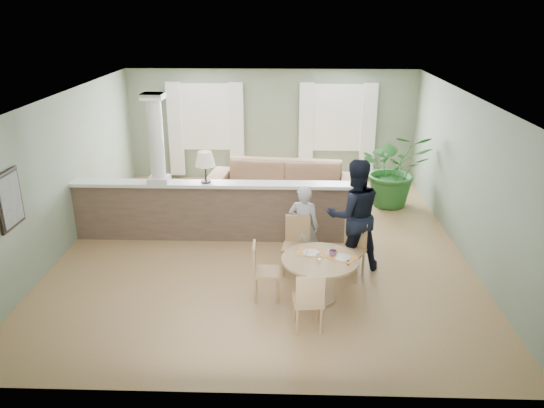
{
  "coord_description": "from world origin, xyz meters",
  "views": [
    {
      "loc": [
        0.44,
        -8.83,
        4.09
      ],
      "look_at": [
        0.18,
        -1.0,
        1.16
      ],
      "focal_mm": 35.0,
      "sensor_mm": 36.0,
      "label": 1
    }
  ],
  "objects_px": {
    "chair_side": "(262,269)",
    "dining_table": "(320,267)",
    "sofa": "(283,186)",
    "chair_far_man": "(352,247)",
    "child_person": "(303,226)",
    "chair_near": "(309,299)",
    "houseplant": "(394,169)",
    "chair_far_boy": "(297,242)",
    "man_person": "(354,215)"
  },
  "relations": [
    {
      "from": "dining_table",
      "to": "chair_side",
      "type": "xyz_separation_m",
      "value": [
        -0.85,
        0.03,
        -0.06
      ]
    },
    {
      "from": "chair_near",
      "to": "child_person",
      "type": "relative_size",
      "value": 0.62
    },
    {
      "from": "chair_far_man",
      "to": "chair_near",
      "type": "relative_size",
      "value": 1.02
    },
    {
      "from": "houseplant",
      "to": "dining_table",
      "type": "height_order",
      "value": "houseplant"
    },
    {
      "from": "sofa",
      "to": "child_person",
      "type": "height_order",
      "value": "child_person"
    },
    {
      "from": "sofa",
      "to": "chair_far_boy",
      "type": "height_order",
      "value": "sofa"
    },
    {
      "from": "chair_near",
      "to": "man_person",
      "type": "distance_m",
      "value": 2.09
    },
    {
      "from": "houseplant",
      "to": "chair_far_man",
      "type": "height_order",
      "value": "houseplant"
    },
    {
      "from": "chair_near",
      "to": "chair_far_boy",
      "type": "bearing_deg",
      "value": -91.48
    },
    {
      "from": "chair_side",
      "to": "child_person",
      "type": "relative_size",
      "value": 0.62
    },
    {
      "from": "chair_far_boy",
      "to": "man_person",
      "type": "distance_m",
      "value": 1.02
    },
    {
      "from": "chair_near",
      "to": "chair_side",
      "type": "distance_m",
      "value": 1.07
    },
    {
      "from": "child_person",
      "to": "chair_near",
      "type": "bearing_deg",
      "value": 102.44
    },
    {
      "from": "sofa",
      "to": "chair_far_man",
      "type": "relative_size",
      "value": 3.63
    },
    {
      "from": "chair_side",
      "to": "dining_table",
      "type": "bearing_deg",
      "value": -93.81
    },
    {
      "from": "chair_near",
      "to": "child_person",
      "type": "bearing_deg",
      "value": -95.32
    },
    {
      "from": "man_person",
      "to": "child_person",
      "type": "bearing_deg",
      "value": -14.43
    },
    {
      "from": "chair_far_boy",
      "to": "sofa",
      "type": "bearing_deg",
      "value": 103.6
    },
    {
      "from": "child_person",
      "to": "man_person",
      "type": "height_order",
      "value": "man_person"
    },
    {
      "from": "sofa",
      "to": "chair_side",
      "type": "distance_m",
      "value": 3.88
    },
    {
      "from": "houseplant",
      "to": "chair_far_man",
      "type": "bearing_deg",
      "value": -110.7
    },
    {
      "from": "chair_far_boy",
      "to": "chair_near",
      "type": "height_order",
      "value": "chair_far_boy"
    },
    {
      "from": "sofa",
      "to": "child_person",
      "type": "distance_m",
      "value": 2.81
    },
    {
      "from": "dining_table",
      "to": "chair_near",
      "type": "bearing_deg",
      "value": -103.47
    },
    {
      "from": "chair_far_man",
      "to": "child_person",
      "type": "bearing_deg",
      "value": -173.76
    },
    {
      "from": "sofa",
      "to": "houseplant",
      "type": "bearing_deg",
      "value": 10.39
    },
    {
      "from": "houseplant",
      "to": "chair_side",
      "type": "distance_m",
      "value": 4.84
    },
    {
      "from": "houseplant",
      "to": "chair_far_man",
      "type": "relative_size",
      "value": 1.84
    },
    {
      "from": "chair_far_man",
      "to": "chair_far_boy",
      "type": "bearing_deg",
      "value": -158.44
    },
    {
      "from": "dining_table",
      "to": "chair_near",
      "type": "relative_size",
      "value": 1.29
    },
    {
      "from": "dining_table",
      "to": "child_person",
      "type": "relative_size",
      "value": 0.8
    },
    {
      "from": "chair_side",
      "to": "houseplant",
      "type": "bearing_deg",
      "value": -34.82
    },
    {
      "from": "chair_near",
      "to": "chair_far_man",
      "type": "bearing_deg",
      "value": -121.08
    },
    {
      "from": "houseplant",
      "to": "child_person",
      "type": "xyz_separation_m",
      "value": [
        -2.01,
        -2.94,
        -0.12
      ]
    },
    {
      "from": "child_person",
      "to": "chair_side",
      "type": "bearing_deg",
      "value": 71.61
    },
    {
      "from": "sofa",
      "to": "dining_table",
      "type": "distance_m",
      "value": 3.95
    },
    {
      "from": "chair_far_man",
      "to": "houseplant",
      "type": "bearing_deg",
      "value": 97.95
    },
    {
      "from": "houseplant",
      "to": "chair_near",
      "type": "relative_size",
      "value": 1.88
    },
    {
      "from": "man_person",
      "to": "sofa",
      "type": "bearing_deg",
      "value": -78.15
    },
    {
      "from": "child_person",
      "to": "chair_far_man",
      "type": "bearing_deg",
      "value": 169.11
    },
    {
      "from": "dining_table",
      "to": "chair_far_boy",
      "type": "height_order",
      "value": "chair_far_boy"
    },
    {
      "from": "chair_far_boy",
      "to": "man_person",
      "type": "height_order",
      "value": "man_person"
    },
    {
      "from": "chair_far_man",
      "to": "chair_side",
      "type": "distance_m",
      "value": 1.61
    },
    {
      "from": "houseplant",
      "to": "chair_far_boy",
      "type": "bearing_deg",
      "value": -123.99
    },
    {
      "from": "dining_table",
      "to": "child_person",
      "type": "xyz_separation_m",
      "value": [
        -0.22,
        1.13,
        0.16
      ]
    },
    {
      "from": "houseplant",
      "to": "chair_far_boy",
      "type": "distance_m",
      "value": 3.81
    },
    {
      "from": "houseplant",
      "to": "man_person",
      "type": "xyz_separation_m",
      "value": [
        -1.2,
        -2.99,
        0.11
      ]
    },
    {
      "from": "chair_far_man",
      "to": "child_person",
      "type": "height_order",
      "value": "child_person"
    },
    {
      "from": "dining_table",
      "to": "chair_side",
      "type": "bearing_deg",
      "value": 177.8
    },
    {
      "from": "dining_table",
      "to": "chair_far_man",
      "type": "xyz_separation_m",
      "value": [
        0.55,
        0.81,
        -0.05
      ]
    }
  ]
}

